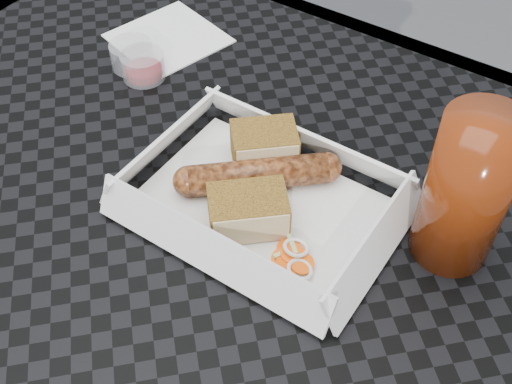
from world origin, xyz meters
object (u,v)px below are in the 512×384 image
patio_table (150,253)px  bratwurst (258,174)px  drink_glass (467,191)px  food_tray (262,205)px

patio_table → bratwurst: bearing=45.2°
patio_table → bratwurst: (0.08, 0.08, 0.09)m
bratwurst → drink_glass: (0.18, 0.04, 0.06)m
patio_table → drink_glass: (0.26, 0.12, 0.15)m
patio_table → food_tray: size_ratio=3.64×
food_tray → drink_glass: size_ratio=1.48×
patio_table → bratwurst: bratwurst is taller
bratwurst → patio_table: bearing=-134.8°
bratwurst → drink_glass: bearing=11.0°
bratwurst → drink_glass: size_ratio=0.87×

